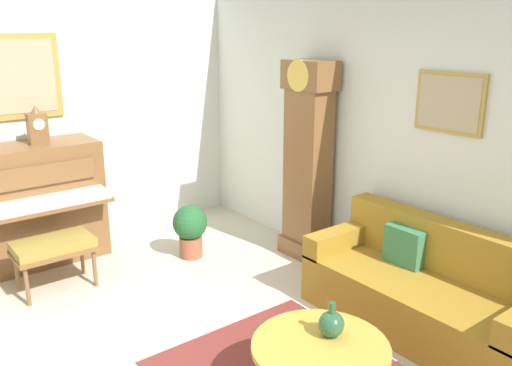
{
  "coord_description": "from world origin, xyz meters",
  "views": [
    {
      "loc": [
        3.14,
        -1.45,
        2.33
      ],
      "look_at": [
        -0.39,
        1.28,
        1.01
      ],
      "focal_mm": 37.27,
      "sensor_mm": 36.0,
      "label": 1
    }
  ],
  "objects": [
    {
      "name": "coffee_table",
      "position": [
        1.08,
        0.66,
        0.38
      ],
      "size": [
        0.88,
        0.88,
        0.41
      ],
      "color": "gold",
      "rests_on": "ground_plane"
    },
    {
      "name": "piano",
      "position": [
        -2.23,
        -0.19,
        0.62
      ],
      "size": [
        0.87,
        1.44,
        1.22
      ],
      "color": "brown",
      "rests_on": "ground_plane"
    },
    {
      "name": "grandfather_clock",
      "position": [
        -0.66,
        2.15,
        0.96
      ],
      "size": [
        0.52,
        0.34,
        2.03
      ],
      "color": "brown",
      "rests_on": "ground_plane"
    },
    {
      "name": "wall_back",
      "position": [
        0.02,
        2.4,
        1.4
      ],
      "size": [
        5.3,
        0.13,
        2.8
      ],
      "color": "silver",
      "rests_on": "ground_plane"
    },
    {
      "name": "ground_plane",
      "position": [
        0.0,
        0.0,
        -0.05
      ],
      "size": [
        6.4,
        6.0,
        0.1
      ],
      "primitive_type": "cube",
      "color": "beige"
    },
    {
      "name": "potted_plant",
      "position": [
        -1.36,
        1.17,
        0.32
      ],
      "size": [
        0.36,
        0.36,
        0.56
      ],
      "color": "#935138",
      "rests_on": "ground_plane"
    },
    {
      "name": "mantel_clock",
      "position": [
        -2.23,
        0.0,
        1.39
      ],
      "size": [
        0.13,
        0.18,
        0.38
      ],
      "color": "brown",
      "rests_on": "piano"
    },
    {
      "name": "green_jug",
      "position": [
        1.05,
        0.78,
        0.49
      ],
      "size": [
        0.17,
        0.17,
        0.24
      ],
      "color": "#234C33",
      "rests_on": "coffee_table"
    },
    {
      "name": "couch",
      "position": [
        0.96,
        1.93,
        0.31
      ],
      "size": [
        1.9,
        0.8,
        0.84
      ],
      "color": "olive",
      "rests_on": "ground_plane"
    },
    {
      "name": "wall_left",
      "position": [
        -2.6,
        -0.0,
        1.41
      ],
      "size": [
        0.13,
        4.9,
        2.8
      ],
      "color": "silver",
      "rests_on": "ground_plane"
    },
    {
      "name": "piano_bench",
      "position": [
        -1.49,
        -0.18,
        0.41
      ],
      "size": [
        0.42,
        0.7,
        0.48
      ],
      "color": "brown",
      "rests_on": "ground_plane"
    }
  ]
}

